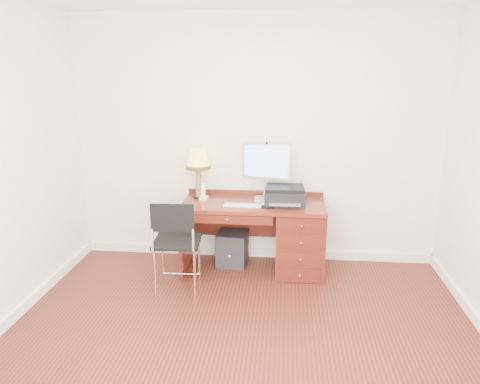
# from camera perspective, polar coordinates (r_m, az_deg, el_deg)

# --- Properties ---
(ground) EXTENTS (4.00, 4.00, 0.00)m
(ground) POSITION_cam_1_polar(r_m,az_deg,el_deg) (3.97, 0.05, -17.67)
(ground) COLOR #3C150D
(ground) RESTS_ON ground
(room_shell) EXTENTS (4.00, 4.00, 4.00)m
(room_shell) POSITION_cam_1_polar(r_m,az_deg,el_deg) (4.48, 0.86, -12.76)
(room_shell) COLOR white
(room_shell) RESTS_ON ground
(desk) EXTENTS (1.50, 0.67, 0.75)m
(desk) POSITION_cam_1_polar(r_m,az_deg,el_deg) (5.03, 5.30, -5.08)
(desk) COLOR maroon
(desk) RESTS_ON ground
(monitor) EXTENTS (0.52, 0.21, 0.60)m
(monitor) POSITION_cam_1_polar(r_m,az_deg,el_deg) (5.01, 3.17, 3.37)
(monitor) COLOR silver
(monitor) RESTS_ON desk
(keyboard) EXTENTS (0.39, 0.13, 0.01)m
(keyboard) POSITION_cam_1_polar(r_m,az_deg,el_deg) (4.81, 0.34, -1.63)
(keyboard) COLOR white
(keyboard) RESTS_ON desk
(mouse_pad) EXTENTS (0.21, 0.21, 0.04)m
(mouse_pad) POSITION_cam_1_polar(r_m,az_deg,el_deg) (4.82, 3.18, -1.57)
(mouse_pad) COLOR black
(mouse_pad) RESTS_ON desk
(printer) EXTENTS (0.42, 0.33, 0.19)m
(printer) POSITION_cam_1_polar(r_m,az_deg,el_deg) (4.89, 5.46, -0.39)
(printer) COLOR black
(printer) RESTS_ON desk
(leg_lamp) EXTENTS (0.27, 0.27, 0.55)m
(leg_lamp) POSITION_cam_1_polar(r_m,az_deg,el_deg) (5.03, -5.13, 3.71)
(leg_lamp) COLOR black
(leg_lamp) RESTS_ON desk
(phone) EXTENTS (0.09, 0.09, 0.17)m
(phone) POSITION_cam_1_polar(r_m,az_deg,el_deg) (5.05, -4.46, -0.33)
(phone) COLOR white
(phone) RESTS_ON desk
(pen_cup) EXTENTS (0.07, 0.07, 0.09)m
(pen_cup) POSITION_cam_1_polar(r_m,az_deg,el_deg) (5.00, 4.53, -0.54)
(pen_cup) COLOR black
(pen_cup) RESTS_ON desk
(chair) EXTENTS (0.47, 0.47, 0.94)m
(chair) POSITION_cam_1_polar(r_m,az_deg,el_deg) (4.51, -7.92, -5.46)
(chair) COLOR black
(chair) RESTS_ON ground
(equipment_box) EXTENTS (0.34, 0.34, 0.37)m
(equipment_box) POSITION_cam_1_polar(r_m,az_deg,el_deg) (5.22, -0.94, -6.89)
(equipment_box) COLOR black
(equipment_box) RESTS_ON ground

